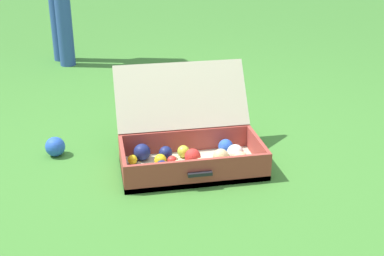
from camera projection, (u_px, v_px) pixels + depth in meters
name	position (u px, v px, depth m)	size (l,w,h in m)	color
ground_plane	(186.00, 168.00, 2.49)	(16.00, 16.00, 0.00)	#3D7A2D
open_suitcase	(191.00, 146.00, 2.49)	(0.67, 0.58, 0.43)	beige
stray_ball_on_grass	(55.00, 147.00, 2.60)	(0.10, 0.10, 0.10)	blue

